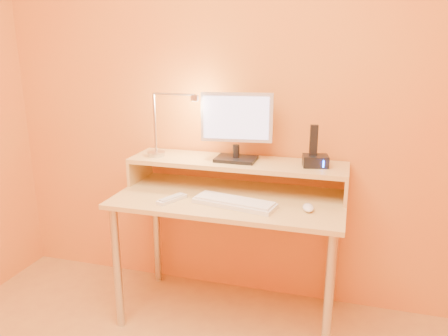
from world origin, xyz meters
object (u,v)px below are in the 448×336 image
(lamp_base, at_px, (156,154))
(keyboard, at_px, (234,203))
(mouse, at_px, (308,208))
(remote_control, at_px, (172,199))
(monitor_panel, at_px, (237,117))
(phone_dock, at_px, (315,161))

(lamp_base, xyz_separation_m, keyboard, (0.53, -0.23, -0.16))
(lamp_base, relative_size, mouse, 1.05)
(remote_control, bearing_deg, keyboard, 29.74)
(monitor_panel, distance_m, remote_control, 0.56)
(mouse, relative_size, remote_control, 0.54)
(phone_dock, distance_m, remote_control, 0.77)
(phone_dock, bearing_deg, lamp_base, 170.26)
(mouse, distance_m, remote_control, 0.69)
(phone_dock, bearing_deg, mouse, -102.66)
(lamp_base, bearing_deg, remote_control, -52.61)
(mouse, bearing_deg, phone_dock, 78.72)
(phone_dock, bearing_deg, keyboard, -155.90)
(phone_dock, xyz_separation_m, mouse, (-0.00, -0.24, -0.17))
(remote_control, bearing_deg, phone_dock, 47.59)
(phone_dock, bearing_deg, remote_control, -168.68)
(phone_dock, relative_size, keyboard, 0.31)
(mouse, bearing_deg, remote_control, 174.44)
(monitor_panel, bearing_deg, mouse, -37.81)
(lamp_base, distance_m, phone_dock, 0.89)
(phone_dock, xyz_separation_m, keyboard, (-0.37, -0.26, -0.18))
(lamp_base, distance_m, mouse, 0.93)
(keyboard, bearing_deg, monitor_panel, 113.67)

